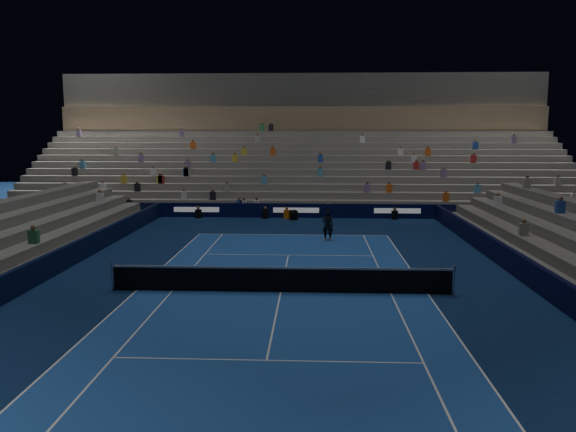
# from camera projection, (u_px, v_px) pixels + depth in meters

# --- Properties ---
(ground) EXTENTS (90.00, 90.00, 0.00)m
(ground) POSITION_uv_depth(u_px,v_px,m) (281.00, 292.00, 21.22)
(ground) COLOR #0B2047
(ground) RESTS_ON ground
(court_surface) EXTENTS (10.97, 23.77, 0.01)m
(court_surface) POSITION_uv_depth(u_px,v_px,m) (281.00, 292.00, 21.22)
(court_surface) COLOR #1C499B
(court_surface) RESTS_ON ground
(sponsor_barrier_far) EXTENTS (44.00, 0.25, 1.00)m
(sponsor_barrier_far) POSITION_uv_depth(u_px,v_px,m) (296.00, 211.00, 39.42)
(sponsor_barrier_far) COLOR black
(sponsor_barrier_far) RESTS_ON ground
(sponsor_barrier_east) EXTENTS (0.25, 37.00, 1.00)m
(sponsor_barrier_east) POSITION_uv_depth(u_px,v_px,m) (544.00, 283.00, 20.71)
(sponsor_barrier_east) COLOR black
(sponsor_barrier_east) RESTS_ON ground
(sponsor_barrier_west) EXTENTS (0.25, 37.00, 1.00)m
(sponsor_barrier_west) POSITION_uv_depth(u_px,v_px,m) (28.00, 276.00, 21.58)
(sponsor_barrier_west) COLOR black
(sponsor_barrier_west) RESTS_ON ground
(grandstand_main) EXTENTS (44.00, 15.20, 11.20)m
(grandstand_main) POSITION_uv_depth(u_px,v_px,m) (300.00, 162.00, 48.28)
(grandstand_main) COLOR slate
(grandstand_main) RESTS_ON ground
(tennis_net) EXTENTS (12.90, 0.10, 1.10)m
(tennis_net) POSITION_uv_depth(u_px,v_px,m) (281.00, 279.00, 21.15)
(tennis_net) COLOR #B2B2B7
(tennis_net) RESTS_ON ground
(tennis_player) EXTENTS (0.65, 0.46, 1.69)m
(tennis_player) POSITION_uv_depth(u_px,v_px,m) (328.00, 225.00, 31.17)
(tennis_player) COLOR black
(tennis_player) RESTS_ON ground
(broadcast_camera) EXTENTS (0.62, 1.00, 0.63)m
(broadcast_camera) POSITION_uv_depth(u_px,v_px,m) (293.00, 215.00, 38.59)
(broadcast_camera) COLOR black
(broadcast_camera) RESTS_ON ground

